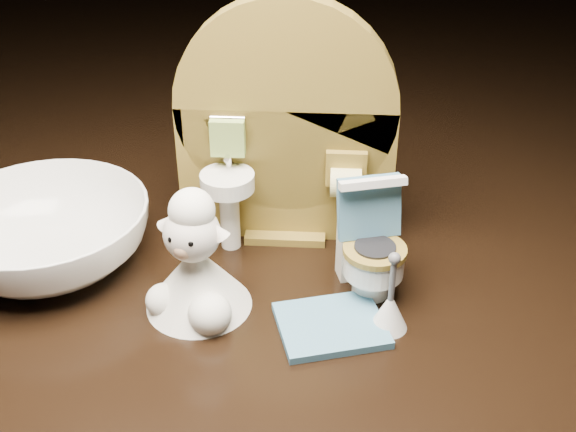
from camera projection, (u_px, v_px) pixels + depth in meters
The scene contains 6 objects.
backdrop_panel at pixel (285, 139), 0.43m from camera, with size 0.13×0.05×0.15m.
toy_toilet at pixel (369, 249), 0.40m from camera, with size 0.04×0.05×0.07m.
bath_mat at pixel (331, 325), 0.38m from camera, with size 0.05×0.05×0.00m, color teal.
toilet_brush at pixel (390, 308), 0.38m from camera, with size 0.02×0.02×0.05m.
plush_lamb at pixel (196, 269), 0.38m from camera, with size 0.06×0.06×0.08m.
ceramic_bowl at pixel (47, 235), 0.42m from camera, with size 0.12×0.12×0.04m, color white.
Camera 1 is at (0.03, -0.32, 0.25)m, focal length 45.00 mm.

